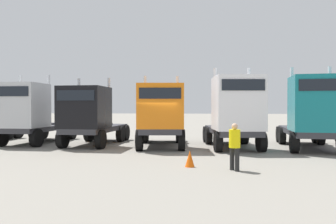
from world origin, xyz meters
TOP-DOWN VIEW (x-y plane):
  - ground at (0.00, 0.00)m, footprint 200.00×200.00m
  - semi_truck_silver at (-8.04, 1.22)m, footprint 2.56×5.88m
  - semi_truck_black at (-4.11, 1.02)m, footprint 2.65×6.05m
  - semi_truck_orange at (0.14, 0.83)m, footprint 3.33×6.38m
  - semi_truck_white at (4.21, 0.72)m, footprint 3.35×6.10m
  - semi_truck_teal at (8.16, 0.67)m, footprint 2.93×6.47m
  - visitor_in_hivis at (3.77, -5.20)m, footprint 0.56×0.56m
  - traffic_cone_mid at (2.14, -4.70)m, footprint 0.36×0.36m

SIDE VIEW (x-z plane):
  - ground at x=0.00m, z-range 0.00..0.00m
  - traffic_cone_mid at x=2.14m, z-range 0.00..0.63m
  - visitor_in_hivis at x=3.77m, z-range 0.13..1.83m
  - semi_truck_black at x=-4.11m, z-range -0.22..3.81m
  - semi_truck_orange at x=0.14m, z-range -0.19..3.91m
  - semi_truck_silver at x=-8.04m, z-range -0.24..4.03m
  - semi_truck_teal at x=8.16m, z-range -0.26..4.17m
  - semi_truck_white at x=4.21m, z-range -0.22..4.26m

